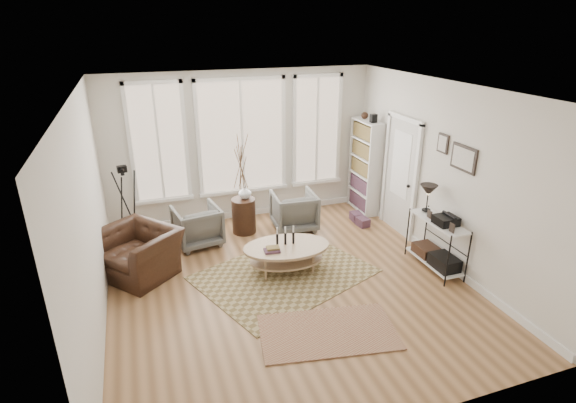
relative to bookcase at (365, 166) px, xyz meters
name	(u,v)px	position (x,y,z in m)	size (l,w,h in m)	color
room	(289,196)	(-2.42, -2.20, 0.47)	(5.50, 5.54, 2.90)	#9E7148
bay_window	(242,139)	(-2.44, 0.49, 0.65)	(4.14, 0.12, 2.24)	tan
door	(401,174)	(0.13, -1.08, 0.17)	(0.09, 1.06, 2.22)	silver
bookcase	(365,166)	(0.00, 0.00, 0.00)	(0.31, 0.85, 2.06)	white
low_shelf	(436,239)	(-0.06, -2.52, -0.44)	(0.38, 1.08, 1.30)	white
wall_art	(458,154)	(0.14, -2.49, 0.92)	(0.04, 0.88, 0.44)	black
rug_main	(284,274)	(-2.41, -1.94, -0.95)	(2.52, 1.89, 0.01)	brown
rug_runner	(328,332)	(-2.33, -3.47, -0.94)	(1.74, 0.97, 0.01)	brown
coffee_table	(286,251)	(-2.34, -1.82, -0.62)	(1.45, 1.00, 0.63)	tan
armchair_left	(197,226)	(-3.52, -0.44, -0.60)	(0.76, 0.78, 0.71)	slate
armchair_right	(294,211)	(-1.69, -0.40, -0.59)	(0.78, 0.80, 0.73)	slate
side_table	(243,187)	(-2.63, -0.23, -0.06)	(0.44, 0.44, 1.86)	#331C12
vase	(245,192)	(-2.58, -0.20, -0.17)	(0.23, 0.23, 0.24)	silver
accent_chair	(138,252)	(-4.55, -1.15, -0.58)	(1.00, 1.14, 0.74)	#331C12
tripod_camera	(128,212)	(-4.64, -0.23, -0.26)	(0.53, 0.53, 1.51)	black
book_stack_near	(356,216)	(-0.39, -0.46, -0.87)	(0.20, 0.26, 0.16)	maroon
book_stack_far	(363,222)	(-0.39, -0.73, -0.87)	(0.20, 0.25, 0.16)	maroon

